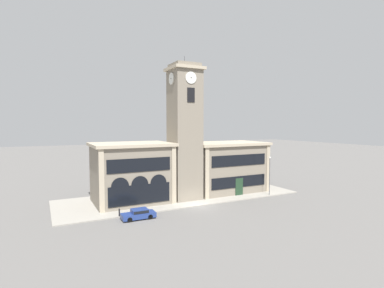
{
  "coord_description": "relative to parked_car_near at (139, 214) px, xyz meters",
  "views": [
    {
      "loc": [
        -20.76,
        -38.38,
        12.16
      ],
      "look_at": [
        0.2,
        2.8,
        9.13
      ],
      "focal_mm": 28.0,
      "sensor_mm": 36.0,
      "label": 1
    }
  ],
  "objects": [
    {
      "name": "bollard",
      "position": [
        -2.08,
        1.79,
        -0.01
      ],
      "size": [
        0.18,
        0.18,
        1.06
      ],
      "color": "black",
      "rests_on": "sidewalk_kerb"
    },
    {
      "name": "clock_tower",
      "position": [
        9.72,
        6.6,
        10.23
      ],
      "size": [
        5.16,
        5.16,
        22.93
      ],
      "color": "gray",
      "rests_on": "ground_plane"
    },
    {
      "name": "street_lamp",
      "position": [
        23.65,
        2.19,
        3.69
      ],
      "size": [
        0.36,
        0.36,
        6.54
      ],
      "color": "#4C4C51",
      "rests_on": "sidewalk_kerb"
    },
    {
      "name": "sidewalk_kerb",
      "position": [
        9.72,
        8.2,
        -0.6
      ],
      "size": [
        39.61,
        13.25,
        0.15
      ],
      "color": "gray",
      "rests_on": "ground_plane"
    },
    {
      "name": "town_hall_right_wing",
      "position": [
        18.89,
        8.57,
        3.81
      ],
      "size": [
        13.97,
        9.15,
        8.92
      ],
      "color": "gray",
      "rests_on": "ground_plane"
    },
    {
      "name": "ground_plane",
      "position": [
        9.72,
        1.58,
        -0.68
      ],
      "size": [
        300.0,
        300.0,
        0.0
      ],
      "primitive_type": "plane",
      "color": "#605E5B"
    },
    {
      "name": "town_hall_left_wing",
      "position": [
        1.52,
        8.56,
        4.0
      ],
      "size": [
        12.05,
        9.15,
        9.3
      ],
      "color": "gray",
      "rests_on": "ground_plane"
    },
    {
      "name": "parked_car_near",
      "position": [
        0.0,
        0.0,
        0.0
      ],
      "size": [
        4.32,
        1.85,
        1.29
      ],
      "rotation": [
        0.0,
        0.0,
        3.13
      ],
      "color": "navy",
      "rests_on": "ground_plane"
    }
  ]
}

